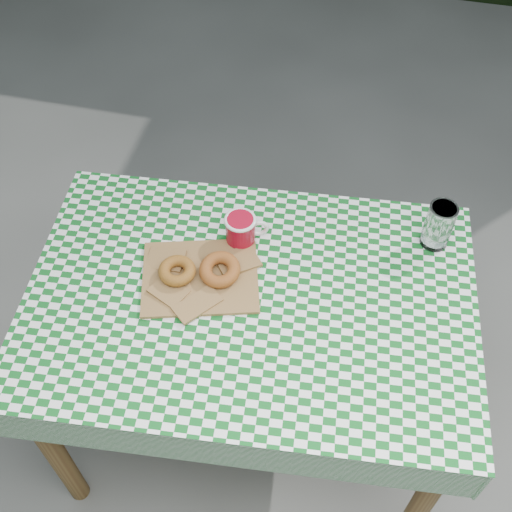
{
  "coord_description": "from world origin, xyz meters",
  "views": [
    {
      "loc": [
        0.15,
        -1.06,
        2.17
      ],
      "look_at": [
        -0.09,
        -0.0,
        0.79
      ],
      "focal_mm": 45.2,
      "sensor_mm": 36.0,
      "label": 1
    }
  ],
  "objects_px": {
    "coffee_mug": "(240,230)",
    "paper_bag": "(200,276)",
    "table": "(251,367)",
    "drinking_glass": "(439,225)"
  },
  "relations": [
    {
      "from": "paper_bag",
      "to": "coffee_mug",
      "type": "bearing_deg",
      "value": 63.74
    },
    {
      "from": "coffee_mug",
      "to": "drinking_glass",
      "type": "height_order",
      "value": "drinking_glass"
    },
    {
      "from": "coffee_mug",
      "to": "paper_bag",
      "type": "bearing_deg",
      "value": -136.43
    },
    {
      "from": "paper_bag",
      "to": "drinking_glass",
      "type": "distance_m",
      "value": 0.67
    },
    {
      "from": "drinking_glass",
      "to": "coffee_mug",
      "type": "bearing_deg",
      "value": -167.32
    },
    {
      "from": "table",
      "to": "drinking_glass",
      "type": "distance_m",
      "value": 0.71
    },
    {
      "from": "table",
      "to": "coffee_mug",
      "type": "height_order",
      "value": "coffee_mug"
    },
    {
      "from": "drinking_glass",
      "to": "paper_bag",
      "type": "bearing_deg",
      "value": -155.86
    },
    {
      "from": "table",
      "to": "paper_bag",
      "type": "xyz_separation_m",
      "value": [
        -0.15,
        0.03,
        0.39
      ]
    },
    {
      "from": "table",
      "to": "paper_bag",
      "type": "height_order",
      "value": "paper_bag"
    }
  ]
}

